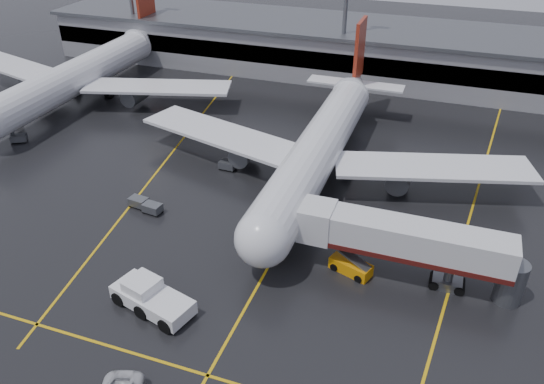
% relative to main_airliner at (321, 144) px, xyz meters
% --- Properties ---
extents(ground, '(220.00, 220.00, 0.00)m').
position_rel_main_airliner_xyz_m(ground, '(0.00, -9.70, -4.21)').
color(ground, black).
rests_on(ground, ground).
extents(apron_line_centre, '(0.25, 90.00, 0.02)m').
position_rel_main_airliner_xyz_m(apron_line_centre, '(0.00, -9.70, -4.20)').
color(apron_line_centre, gold).
rests_on(apron_line_centre, ground).
extents(apron_line_stop, '(60.00, 0.25, 0.02)m').
position_rel_main_airliner_xyz_m(apron_line_stop, '(0.00, -31.70, -4.20)').
color(apron_line_stop, gold).
rests_on(apron_line_stop, ground).
extents(apron_line_left, '(9.99, 69.35, 0.02)m').
position_rel_main_airliner_xyz_m(apron_line_left, '(-20.00, 0.30, -4.20)').
color(apron_line_left, gold).
rests_on(apron_line_left, ground).
extents(apron_line_right, '(7.57, 69.64, 0.02)m').
position_rel_main_airliner_xyz_m(apron_line_right, '(18.00, 0.30, -4.20)').
color(apron_line_right, gold).
rests_on(apron_line_right, ground).
extents(terminal, '(122.00, 19.00, 8.60)m').
position_rel_main_airliner_xyz_m(terminal, '(0.00, 38.23, 0.11)').
color(terminal, gray).
rests_on(terminal, ground).
extents(main_airliner, '(48.80, 45.60, 14.10)m').
position_rel_main_airliner_xyz_m(main_airliner, '(0.00, 0.00, 0.00)').
color(main_airliner, silver).
rests_on(main_airliner, ground).
extents(second_airliner, '(48.80, 45.60, 14.10)m').
position_rel_main_airliner_xyz_m(second_airliner, '(-42.00, 12.00, 0.00)').
color(second_airliner, silver).
rests_on(second_airliner, ground).
extents(jet_bridge, '(19.90, 3.40, 6.05)m').
position_rel_main_airliner_xyz_m(jet_bridge, '(11.87, -15.70, -0.28)').
color(jet_bridge, silver).
rests_on(jet_bridge, ground).
extents(pushback_tractor, '(7.95, 4.88, 2.65)m').
position_rel_main_airliner_xyz_m(pushback_tractor, '(-7.60, -26.72, -3.15)').
color(pushback_tractor, white).
rests_on(pushback_tractor, ground).
extents(belt_loader, '(4.22, 2.86, 2.47)m').
position_rel_main_airliner_xyz_m(belt_loader, '(7.43, -16.48, -3.60)').
color(belt_loader, orange).
rests_on(belt_loader, ground).
extents(baggage_cart_a, '(2.14, 1.52, 1.12)m').
position_rel_main_airliner_xyz_m(baggage_cart_a, '(-14.96, -13.95, -3.58)').
color(baggage_cart_a, '#595B60').
rests_on(baggage_cart_a, ground).
extents(baggage_cart_b, '(2.16, 1.56, 1.12)m').
position_rel_main_airliner_xyz_m(baggage_cart_b, '(-17.03, -13.37, -3.58)').
color(baggage_cart_b, '#595B60').
rests_on(baggage_cart_b, ground).
extents(baggage_cart_c, '(2.05, 1.38, 1.12)m').
position_rel_main_airliner_xyz_m(baggage_cart_c, '(-11.16, -2.30, -3.58)').
color(baggage_cart_c, '#595B60').
rests_on(baggage_cart_c, ground).
extents(baggage_cart_d, '(2.15, 1.54, 1.12)m').
position_rel_main_airliner_xyz_m(baggage_cart_d, '(-45.82, -0.39, -3.58)').
color(baggage_cart_d, '#595B60').
rests_on(baggage_cart_d, ground).
extents(baggage_cart_e, '(2.38, 2.15, 1.12)m').
position_rel_main_airliner_xyz_m(baggage_cart_e, '(-40.99, -4.75, -3.58)').
color(baggage_cart_e, '#595B60').
rests_on(baggage_cart_e, ground).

